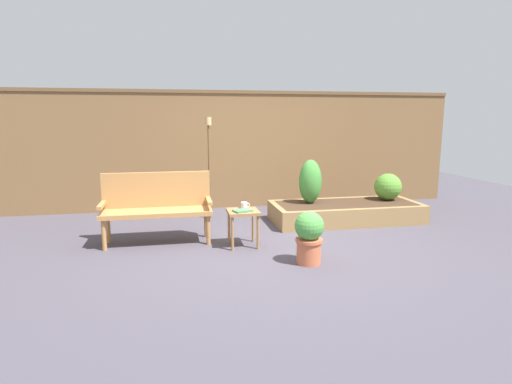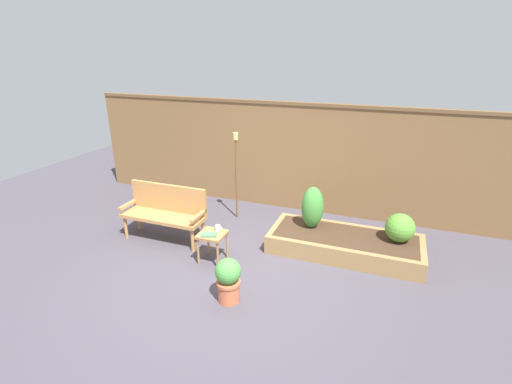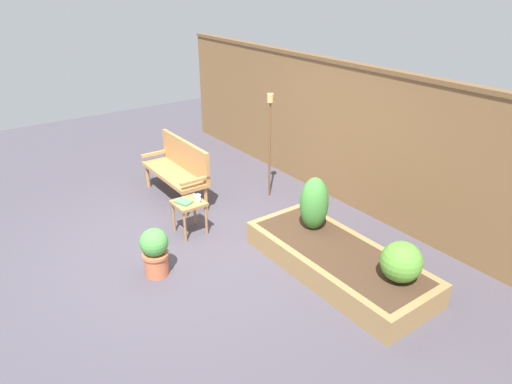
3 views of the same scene
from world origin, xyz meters
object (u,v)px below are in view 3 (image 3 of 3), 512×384
at_px(garden_bench, 179,166).
at_px(shrub_near_bench, 314,203).
at_px(shrub_far_corner, 401,262).
at_px(potted_boxwood, 155,251).
at_px(book_on_table, 183,202).
at_px(side_table, 189,207).
at_px(tiki_torch, 270,128).
at_px(cup_on_table, 198,198).

xyz_separation_m(garden_bench, shrub_near_bench, (2.39, 0.68, 0.11)).
relative_size(shrub_near_bench, shrub_far_corner, 1.58).
xyz_separation_m(potted_boxwood, shrub_near_bench, (0.65, 1.91, 0.32)).
relative_size(book_on_table, shrub_far_corner, 0.51).
height_order(side_table, potted_boxwood, potted_boxwood).
xyz_separation_m(side_table, shrub_far_corner, (2.66, 1.11, 0.13)).
bearing_deg(tiki_torch, garden_bench, -124.40).
distance_m(potted_boxwood, shrub_far_corner, 2.79).
distance_m(garden_bench, potted_boxwood, 2.14).
relative_size(garden_bench, shrub_far_corner, 3.21).
xyz_separation_m(book_on_table, shrub_far_corner, (2.68, 1.18, 0.03)).
bearing_deg(shrub_near_bench, cup_on_table, -141.60).
distance_m(book_on_table, shrub_near_bench, 1.77).
xyz_separation_m(cup_on_table, shrub_far_corner, (2.62, 0.99, 0.00)).
height_order(cup_on_table, potted_boxwood, potted_boxwood).
relative_size(cup_on_table, tiki_torch, 0.07).
bearing_deg(book_on_table, shrub_near_bench, 21.71).
relative_size(potted_boxwood, shrub_near_bench, 0.87).
xyz_separation_m(side_table, potted_boxwood, (0.64, -0.80, -0.06)).
height_order(cup_on_table, shrub_far_corner, shrub_far_corner).
bearing_deg(side_table, shrub_far_corner, 22.68).
relative_size(garden_bench, cup_on_table, 11.76).
distance_m(cup_on_table, shrub_near_bench, 1.60).
bearing_deg(book_on_table, garden_bench, 134.86).
height_order(potted_boxwood, shrub_near_bench, shrub_near_bench).
xyz_separation_m(garden_bench, potted_boxwood, (1.74, -1.23, -0.21)).
distance_m(cup_on_table, shrub_far_corner, 2.80).
bearing_deg(shrub_far_corner, book_on_table, -156.17).
distance_m(side_table, shrub_far_corner, 2.88).
distance_m(cup_on_table, tiki_torch, 1.65).
height_order(garden_bench, cup_on_table, garden_bench).
relative_size(book_on_table, potted_boxwood, 0.37).
xyz_separation_m(shrub_near_bench, tiki_torch, (-1.58, 0.50, 0.50)).
xyz_separation_m(shrub_far_corner, tiki_torch, (-2.95, 0.50, 0.63)).
bearing_deg(shrub_far_corner, potted_boxwood, -136.57).
distance_m(shrub_far_corner, tiki_torch, 3.06).
height_order(shrub_near_bench, shrub_far_corner, shrub_near_bench).
relative_size(side_table, cup_on_table, 3.92).
height_order(garden_bench, shrub_far_corner, garden_bench).
height_order(book_on_table, shrub_near_bench, shrub_near_bench).
bearing_deg(shrub_far_corner, cup_on_table, -159.31).
bearing_deg(cup_on_table, garden_bench, 164.98).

